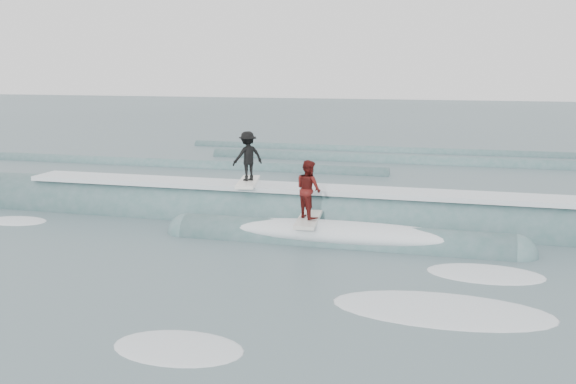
# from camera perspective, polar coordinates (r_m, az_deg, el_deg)

# --- Properties ---
(ground) EXTENTS (160.00, 160.00, 0.00)m
(ground) POSITION_cam_1_polar(r_m,az_deg,el_deg) (15.51, -3.70, -6.64)
(ground) COLOR #3E555B
(ground) RESTS_ON ground
(breaking_wave) EXTENTS (23.56, 3.81, 2.06)m
(breaking_wave) POSITION_cam_1_polar(r_m,az_deg,el_deg) (19.53, 1.35, -2.74)
(breaking_wave) COLOR #3C6665
(breaking_wave) RESTS_ON ground
(surfer_black) EXTENTS (1.11, 2.07, 1.64)m
(surfer_black) POSITION_cam_1_polar(r_m,az_deg,el_deg) (20.04, -3.60, 2.95)
(surfer_black) COLOR white
(surfer_black) RESTS_ON ground
(surfer_red) EXTENTS (0.98, 2.04, 1.69)m
(surfer_red) POSITION_cam_1_polar(r_m,az_deg,el_deg) (17.38, 1.83, -0.09)
(surfer_red) COLOR silver
(surfer_red) RESTS_ON ground
(whitewater) EXTENTS (15.95, 8.57, 0.10)m
(whitewater) POSITION_cam_1_polar(r_m,az_deg,el_deg) (13.58, 5.05, -9.28)
(whitewater) COLOR white
(whitewater) RESTS_ON ground
(far_swells) EXTENTS (34.30, 8.65, 0.80)m
(far_swells) POSITION_cam_1_polar(r_m,az_deg,el_deg) (32.60, 3.68, 2.77)
(far_swells) COLOR #3C6665
(far_swells) RESTS_ON ground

